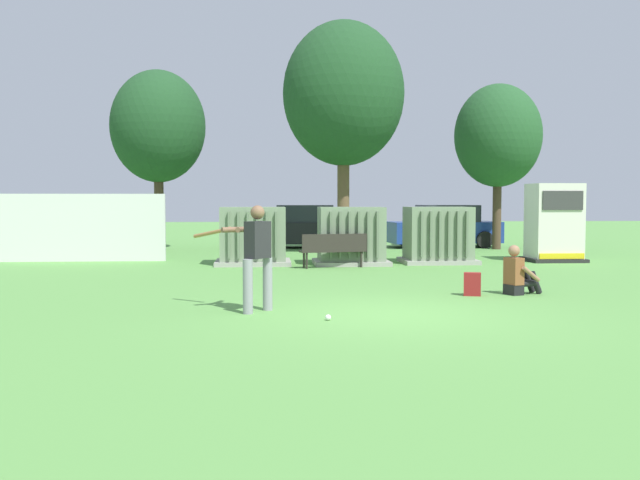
{
  "coord_description": "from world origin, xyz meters",
  "views": [
    {
      "loc": [
        -1.96,
        -11.31,
        1.84
      ],
      "look_at": [
        -0.83,
        3.5,
        1.0
      ],
      "focal_mm": 40.62,
      "sensor_mm": 36.0,
      "label": 1
    }
  ],
  "objects_px": {
    "park_bench": "(334,248)",
    "backpack": "(472,284)",
    "transformer_west": "(253,237)",
    "parked_car_left_of_center": "(445,228)",
    "transformer_mid_east": "(438,236)",
    "seated_spectator": "(518,275)",
    "sports_ball": "(328,317)",
    "parked_car_leftmost": "(302,228)",
    "generator_enclosure": "(554,223)",
    "transformer_mid_west": "(351,236)",
    "batter": "(255,252)"
  },
  "relations": [
    {
      "from": "transformer_west",
      "to": "seated_spectator",
      "type": "xyz_separation_m",
      "value": [
        5.2,
        -6.86,
        -0.41
      ]
    },
    {
      "from": "generator_enclosure",
      "to": "parked_car_leftmost",
      "type": "relative_size",
      "value": 0.53
    },
    {
      "from": "transformer_mid_west",
      "to": "generator_enclosure",
      "type": "height_order",
      "value": "generator_enclosure"
    },
    {
      "from": "seated_spectator",
      "to": "batter",
      "type": "bearing_deg",
      "value": -160.66
    },
    {
      "from": "transformer_west",
      "to": "park_bench",
      "type": "xyz_separation_m",
      "value": [
        2.17,
        -1.18,
        -0.25
      ]
    },
    {
      "from": "transformer_mid_east",
      "to": "park_bench",
      "type": "bearing_deg",
      "value": -158.03
    },
    {
      "from": "parked_car_left_of_center",
      "to": "parked_car_leftmost",
      "type": "bearing_deg",
      "value": 178.97
    },
    {
      "from": "transformer_west",
      "to": "parked_car_left_of_center",
      "type": "relative_size",
      "value": 0.48
    },
    {
      "from": "park_bench",
      "to": "seated_spectator",
      "type": "relative_size",
      "value": 1.91
    },
    {
      "from": "backpack",
      "to": "parked_car_left_of_center",
      "type": "height_order",
      "value": "parked_car_left_of_center"
    },
    {
      "from": "seated_spectator",
      "to": "parked_car_left_of_center",
      "type": "height_order",
      "value": "parked_car_left_of_center"
    },
    {
      "from": "park_bench",
      "to": "sports_ball",
      "type": "xyz_separation_m",
      "value": [
        -0.88,
        -8.39,
        -0.49
      ]
    },
    {
      "from": "generator_enclosure",
      "to": "parked_car_leftmost",
      "type": "xyz_separation_m",
      "value": [
        -7.12,
        6.58,
        -0.38
      ]
    },
    {
      "from": "backpack",
      "to": "parked_car_leftmost",
      "type": "bearing_deg",
      "value": 100.25
    },
    {
      "from": "sports_ball",
      "to": "backpack",
      "type": "relative_size",
      "value": 0.2
    },
    {
      "from": "transformer_west",
      "to": "batter",
      "type": "height_order",
      "value": "batter"
    },
    {
      "from": "transformer_west",
      "to": "backpack",
      "type": "distance_m",
      "value": 8.18
    },
    {
      "from": "transformer_mid_west",
      "to": "sports_ball",
      "type": "distance_m",
      "value": 9.54
    },
    {
      "from": "transformer_west",
      "to": "backpack",
      "type": "bearing_deg",
      "value": -58.41
    },
    {
      "from": "batter",
      "to": "seated_spectator",
      "type": "distance_m",
      "value": 5.36
    },
    {
      "from": "transformer_mid_west",
      "to": "seated_spectator",
      "type": "xyz_separation_m",
      "value": [
        2.45,
        -6.69,
        -0.41
      ]
    },
    {
      "from": "generator_enclosure",
      "to": "seated_spectator",
      "type": "bearing_deg",
      "value": -116.89
    },
    {
      "from": "transformer_mid_west",
      "to": "backpack",
      "type": "distance_m",
      "value": 6.98
    },
    {
      "from": "transformer_west",
      "to": "backpack",
      "type": "height_order",
      "value": "transformer_west"
    },
    {
      "from": "transformer_mid_east",
      "to": "parked_car_leftmost",
      "type": "distance_m",
      "value": 7.74
    },
    {
      "from": "transformer_west",
      "to": "generator_enclosure",
      "type": "height_order",
      "value": "generator_enclosure"
    },
    {
      "from": "transformer_mid_east",
      "to": "backpack",
      "type": "bearing_deg",
      "value": -98.37
    },
    {
      "from": "backpack",
      "to": "parked_car_left_of_center",
      "type": "xyz_separation_m",
      "value": [
        2.94,
        13.82,
        0.54
      ]
    },
    {
      "from": "park_bench",
      "to": "batter",
      "type": "bearing_deg",
      "value": -105.01
    },
    {
      "from": "transformer_mid_east",
      "to": "seated_spectator",
      "type": "relative_size",
      "value": 2.18
    },
    {
      "from": "parked_car_left_of_center",
      "to": "backpack",
      "type": "bearing_deg",
      "value": -102.01
    },
    {
      "from": "sports_ball",
      "to": "parked_car_leftmost",
      "type": "xyz_separation_m",
      "value": [
        0.47,
        16.54,
        0.71
      ]
    },
    {
      "from": "transformer_west",
      "to": "park_bench",
      "type": "distance_m",
      "value": 2.48
    },
    {
      "from": "park_bench",
      "to": "backpack",
      "type": "height_order",
      "value": "park_bench"
    },
    {
      "from": "transformer_mid_west",
      "to": "generator_enclosure",
      "type": "bearing_deg",
      "value": 5.22
    },
    {
      "from": "park_bench",
      "to": "parked_car_left_of_center",
      "type": "height_order",
      "value": "parked_car_left_of_center"
    },
    {
      "from": "parked_car_leftmost",
      "to": "batter",
      "type": "bearing_deg",
      "value": -95.81
    },
    {
      "from": "transformer_mid_west",
      "to": "park_bench",
      "type": "height_order",
      "value": "transformer_mid_west"
    },
    {
      "from": "generator_enclosure",
      "to": "seated_spectator",
      "type": "xyz_separation_m",
      "value": [
        -3.68,
        -7.25,
        -0.76
      ]
    },
    {
      "from": "seated_spectator",
      "to": "transformer_mid_west",
      "type": "bearing_deg",
      "value": 110.08
    },
    {
      "from": "sports_ball",
      "to": "seated_spectator",
      "type": "relative_size",
      "value": 0.09
    },
    {
      "from": "transformer_mid_east",
      "to": "parked_car_leftmost",
      "type": "relative_size",
      "value": 0.49
    },
    {
      "from": "transformer_mid_east",
      "to": "seated_spectator",
      "type": "bearing_deg",
      "value": -90.91
    },
    {
      "from": "park_bench",
      "to": "batter",
      "type": "height_order",
      "value": "batter"
    },
    {
      "from": "transformer_mid_east",
      "to": "park_bench",
      "type": "relative_size",
      "value": 1.14
    },
    {
      "from": "park_bench",
      "to": "parked_car_leftmost",
      "type": "height_order",
      "value": "parked_car_leftmost"
    },
    {
      "from": "parked_car_leftmost",
      "to": "generator_enclosure",
      "type": "bearing_deg",
      "value": -42.74
    },
    {
      "from": "transformer_mid_east",
      "to": "generator_enclosure",
      "type": "bearing_deg",
      "value": 4.84
    },
    {
      "from": "transformer_mid_east",
      "to": "park_bench",
      "type": "distance_m",
      "value": 3.4
    },
    {
      "from": "generator_enclosure",
      "to": "parked_car_left_of_center",
      "type": "xyz_separation_m",
      "value": [
        -1.66,
        6.48,
        -0.38
      ]
    }
  ]
}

